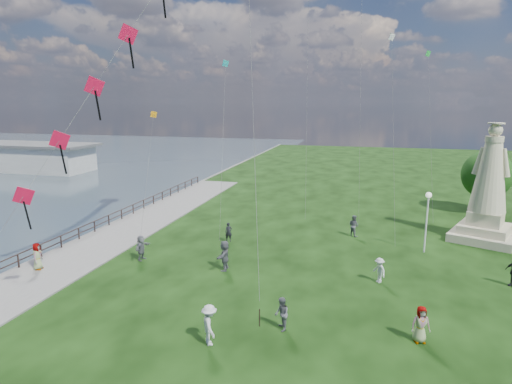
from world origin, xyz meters
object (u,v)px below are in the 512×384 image
(person_10, at_px, (37,258))
(person_11, at_px, (225,255))
(person_7, at_px, (354,226))
(person_6, at_px, (229,232))
(person_1, at_px, (282,314))
(person_8, at_px, (379,270))
(person_5, at_px, (141,248))
(pier_pavilion, at_px, (9,156))
(lamppost, at_px, (428,209))
(statue, at_px, (488,197))
(person_4, at_px, (421,324))
(person_2, at_px, (209,325))

(person_10, relative_size, person_11, 0.90)
(person_7, bearing_deg, person_6, 62.34)
(person_1, relative_size, person_10, 0.93)
(person_6, bearing_deg, person_8, -48.66)
(person_5, bearing_deg, pier_pavilion, 55.12)
(lamppost, distance_m, person_8, 7.44)
(person_6, height_order, person_7, person_7)
(lamppost, height_order, person_6, lamppost)
(person_10, bearing_deg, pier_pavilion, 30.00)
(statue, xyz_separation_m, person_4, (-6.34, -16.62, -2.57))
(pier_pavilion, distance_m, person_8, 66.45)
(person_4, bearing_deg, person_5, 146.64)
(person_11, bearing_deg, lamppost, 115.15)
(person_1, xyz_separation_m, person_5, (-11.04, 6.54, 0.06))
(person_5, height_order, person_6, person_5)
(person_2, bearing_deg, statue, -72.93)
(pier_pavilion, distance_m, person_10, 51.68)
(lamppost, bearing_deg, person_6, -174.73)
(lamppost, relative_size, person_6, 2.94)
(person_6, bearing_deg, person_10, -163.50)
(person_2, xyz_separation_m, person_10, (-13.60, 5.12, -0.06))
(person_1, relative_size, person_8, 1.06)
(person_1, relative_size, person_5, 0.93)
(person_1, distance_m, person_4, 6.23)
(pier_pavilion, distance_m, statue, 69.66)
(person_1, bearing_deg, statue, 123.19)
(person_2, relative_size, person_8, 1.22)
(person_5, bearing_deg, person_4, -106.55)
(person_6, relative_size, person_7, 0.86)
(person_7, height_order, person_10, person_10)
(pier_pavilion, bearing_deg, person_2, -38.97)
(person_2, distance_m, person_10, 14.53)
(pier_pavilion, height_order, person_4, pier_pavilion)
(person_5, xyz_separation_m, person_7, (13.74, 9.10, -0.00))
(person_7, bearing_deg, person_5, 73.19)
(person_5, relative_size, person_8, 1.14)
(person_6, height_order, person_8, person_8)
(person_6, relative_size, person_11, 0.77)
(statue, height_order, person_5, statue)
(person_2, relative_size, person_6, 1.24)
(lamppost, xyz_separation_m, person_5, (-18.81, -6.56, -2.30))
(person_8, relative_size, person_10, 0.87)
(statue, height_order, person_2, statue)
(person_2, xyz_separation_m, person_7, (5.55, 17.63, -0.06))
(statue, relative_size, person_2, 4.89)
(statue, distance_m, person_8, 13.37)
(person_4, distance_m, person_11, 12.58)
(pier_pavilion, relative_size, person_7, 17.32)
(statue, bearing_deg, person_6, -141.05)
(person_6, xyz_separation_m, person_10, (-9.90, -8.65, 0.12))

